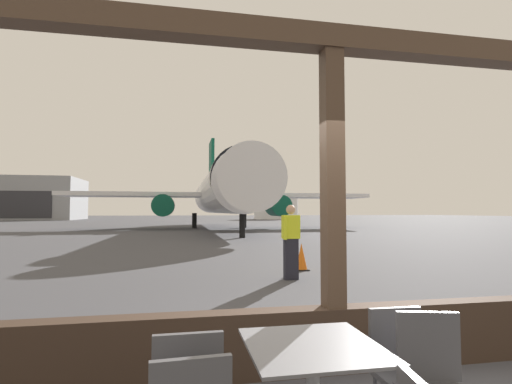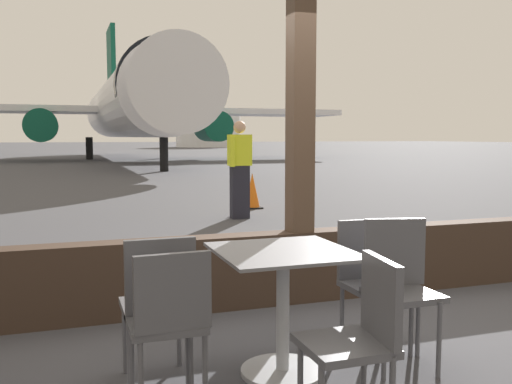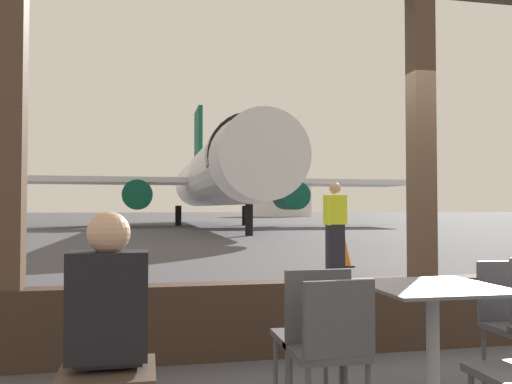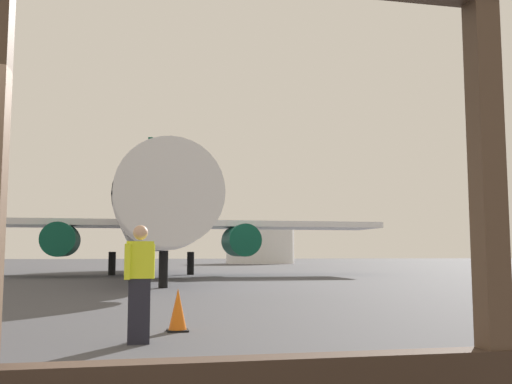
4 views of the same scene
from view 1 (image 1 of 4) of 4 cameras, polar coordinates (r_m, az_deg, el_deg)
ground_plane at (r=43.73m, az=-9.02°, el=-4.95°), size 220.00×220.00×0.00m
window_frame at (r=3.99m, az=11.42°, el=-7.57°), size 7.20×0.24×3.50m
cafe_chair_aisle_left at (r=2.87m, az=25.07°, el=-23.64°), size 0.46×0.46×0.93m
cafe_chair_side_extra at (r=3.13m, az=21.05°, el=-22.62°), size 0.40×0.40×0.88m
airplane at (r=34.62m, az=-5.02°, el=0.08°), size 28.08×30.59×10.37m
ground_crew_worker at (r=9.08m, az=5.21°, el=-7.23°), size 0.45×0.41×1.74m
traffic_cone at (r=10.55m, az=6.79°, el=-9.65°), size 0.36×0.36×0.73m
distant_hangar at (r=85.44m, az=-31.15°, el=-0.88°), size 19.63×13.65×7.99m
fuel_storage_tank at (r=79.01m, az=3.00°, el=-2.27°), size 9.09×9.09×4.93m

